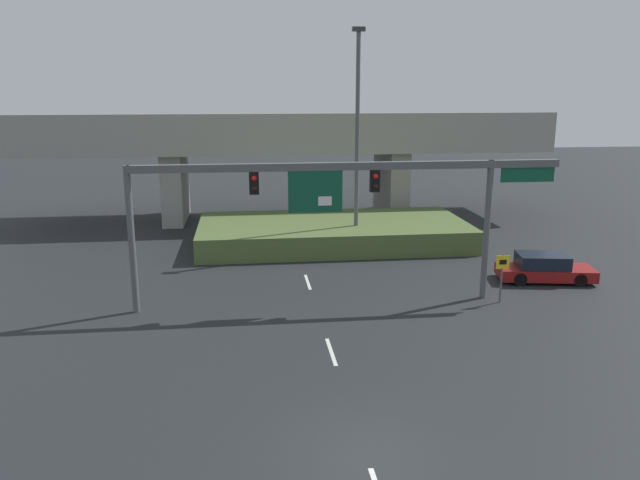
{
  "coord_description": "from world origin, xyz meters",
  "views": [
    {
      "loc": [
        -2.92,
        -14.28,
        9.26
      ],
      "look_at": [
        0.0,
        9.71,
        3.33
      ],
      "focal_mm": 35.0,
      "sensor_mm": 36.0,
      "label": 1
    }
  ],
  "objects_px": {
    "signal_gantry": "(341,189)",
    "speed_limit_sign": "(502,271)",
    "highway_light_pole_near": "(357,135)",
    "parked_sedan_near_right": "(544,268)"
  },
  "relations": [
    {
      "from": "highway_light_pole_near",
      "to": "signal_gantry",
      "type": "bearing_deg",
      "value": -104.17
    },
    {
      "from": "speed_limit_sign",
      "to": "parked_sedan_near_right",
      "type": "relative_size",
      "value": 0.46
    },
    {
      "from": "signal_gantry",
      "to": "speed_limit_sign",
      "type": "bearing_deg",
      "value": -5.79
    },
    {
      "from": "parked_sedan_near_right",
      "to": "speed_limit_sign",
      "type": "bearing_deg",
      "value": -130.39
    },
    {
      "from": "parked_sedan_near_right",
      "to": "signal_gantry",
      "type": "bearing_deg",
      "value": -158.63
    },
    {
      "from": "signal_gantry",
      "to": "speed_limit_sign",
      "type": "relative_size",
      "value": 8.31
    },
    {
      "from": "signal_gantry",
      "to": "speed_limit_sign",
      "type": "height_order",
      "value": "signal_gantry"
    },
    {
      "from": "speed_limit_sign",
      "to": "highway_light_pole_near",
      "type": "relative_size",
      "value": 0.18
    },
    {
      "from": "signal_gantry",
      "to": "highway_light_pole_near",
      "type": "bearing_deg",
      "value": 75.83
    },
    {
      "from": "signal_gantry",
      "to": "speed_limit_sign",
      "type": "xyz_separation_m",
      "value": [
        7.06,
        -0.72,
        -3.64
      ]
    }
  ]
}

